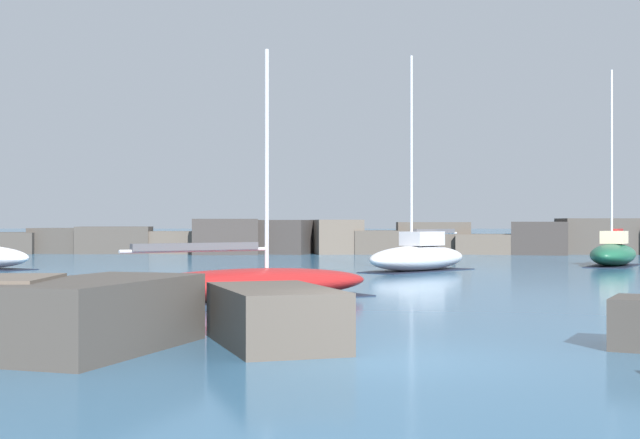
{
  "coord_description": "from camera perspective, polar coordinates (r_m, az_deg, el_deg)",
  "views": [
    {
      "loc": [
        -0.58,
        -14.28,
        2.22
      ],
      "look_at": [
        -2.56,
        30.72,
        2.36
      ],
      "focal_mm": 50.0,
      "sensor_mm": 36.0,
      "label": 1
    }
  ],
  "objects": [
    {
      "name": "ground_plane",
      "position": [
        14.46,
        4.86,
        -8.99
      ],
      "size": [
        600.0,
        600.0,
        0.0
      ],
      "primitive_type": "plane",
      "color": "#336084"
    },
    {
      "name": "open_sea_beyond",
      "position": [
        123.14,
        2.78,
        -1.21
      ],
      "size": [
        400.0,
        116.0,
        0.01
      ],
      "color": "#235175",
      "rests_on": "ground"
    },
    {
      "name": "breakwater_jetty",
      "position": [
        63.15,
        4.1,
        -1.25
      ],
      "size": [
        58.55,
        7.03,
        2.5
      ],
      "color": "#423D38",
      "rests_on": "ground"
    },
    {
      "name": "foreground_rocks",
      "position": [
        14.34,
        -3.78,
        -6.83
      ],
      "size": [
        16.17,
        8.39,
        1.29
      ],
      "color": "#423D38",
      "rests_on": "ground"
    },
    {
      "name": "sailboat_moored_0",
      "position": [
        40.84,
        6.31,
        -2.33
      ],
      "size": [
        5.82,
        6.33,
        9.75
      ],
      "color": "silver",
      "rests_on": "ground"
    },
    {
      "name": "sailboat_moored_2",
      "position": [
        47.63,
        18.26,
        -2.02
      ],
      "size": [
        4.25,
        5.86,
        9.91
      ],
      "color": "#195138",
      "rests_on": "ground"
    },
    {
      "name": "sailboat_moored_3",
      "position": [
        25.46,
        -4.65,
        -4.11
      ],
      "size": [
        7.67,
        6.38,
        7.22
      ],
      "color": "maroon",
      "rests_on": "ground"
    }
  ]
}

